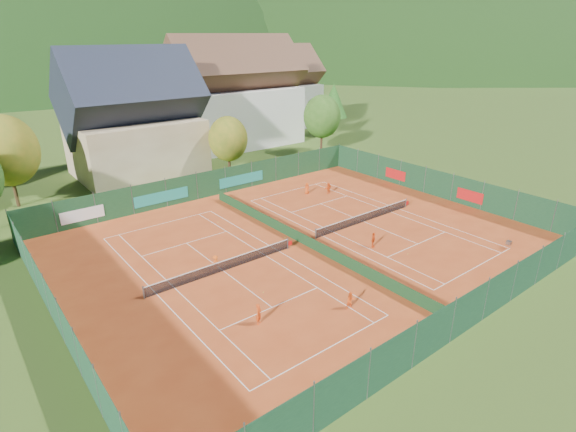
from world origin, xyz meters
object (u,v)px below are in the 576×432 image
(chalet, at_px, (134,123))
(player_left_near, at_px, (259,314))
(hotel_block_b, at_px, (275,93))
(player_left_mid, at_px, (351,300))
(ball_hopper, at_px, (509,243))
(player_left_far, at_px, (216,262))
(hotel_block_a, at_px, (235,99))
(player_right_far_b, at_px, (328,188))
(player_right_near, at_px, (373,240))
(player_right_far_a, at_px, (307,188))

(chalet, height_order, player_left_near, chalet)
(hotel_block_b, relative_size, player_left_near, 11.68)
(player_left_near, relative_size, player_left_mid, 1.16)
(ball_hopper, xyz_separation_m, player_left_far, (-21.70, 12.39, 0.04))
(player_left_near, bearing_deg, hotel_block_b, 17.95)
(hotel_block_a, distance_m, player_left_far, 43.43)
(ball_hopper, height_order, player_right_far_b, player_right_far_b)
(player_right_near, bearing_deg, player_left_mid, -178.01)
(chalet, height_order, player_right_far_b, chalet)
(player_left_far, height_order, player_right_far_a, player_right_far_a)
(ball_hopper, bearing_deg, hotel_block_a, 86.87)
(player_left_mid, bearing_deg, player_right_far_b, 70.61)
(player_right_near, bearing_deg, player_right_far_b, 31.37)
(hotel_block_a, relative_size, player_left_far, 18.02)
(player_right_far_b, bearing_deg, player_left_near, 29.73)
(ball_hopper, bearing_deg, player_left_far, 150.27)
(hotel_block_b, bearing_deg, player_left_far, -131.46)
(chalet, xyz_separation_m, player_left_near, (-6.73, -37.34, -5.88))
(chalet, height_order, hotel_block_a, hotel_block_a)
(hotel_block_b, bearing_deg, chalet, -157.01)
(chalet, height_order, player_left_far, chalet)
(player_right_far_b, bearing_deg, player_left_far, 14.37)
(player_left_mid, height_order, player_right_near, player_right_near)
(ball_hopper, height_order, player_left_mid, player_left_mid)
(chalet, xyz_separation_m, hotel_block_a, (19.00, 6.00, 0.76))
(ball_hopper, bearing_deg, chalet, 111.44)
(player_left_mid, bearing_deg, player_left_far, 132.84)
(player_left_mid, distance_m, player_left_far, 11.31)
(player_right_far_b, bearing_deg, player_right_far_a, -44.95)
(player_right_far_a, height_order, player_right_far_b, player_right_far_a)
(chalet, bearing_deg, player_right_near, -77.92)
(player_left_far, height_order, player_right_far_b, player_right_far_b)
(chalet, distance_m, player_left_mid, 40.23)
(hotel_block_a, distance_m, player_right_near, 42.55)
(chalet, xyz_separation_m, player_right_far_a, (12.01, -20.11, -5.96))
(player_right_near, height_order, player_right_far_b, player_right_near)
(hotel_block_b, distance_m, ball_hopper, 58.48)
(player_left_mid, distance_m, player_right_far_a, 23.53)
(chalet, distance_m, player_right_far_a, 24.17)
(player_left_mid, relative_size, player_right_near, 0.91)
(chalet, relative_size, player_left_far, 13.51)
(player_left_far, bearing_deg, player_right_far_a, -159.02)
(hotel_block_b, relative_size, player_right_near, 12.42)
(chalet, height_order, player_right_far_a, chalet)
(hotel_block_a, height_order, player_left_near, hotel_block_a)
(ball_hopper, bearing_deg, player_left_mid, 173.51)
(hotel_block_a, height_order, player_right_far_a, hotel_block_a)
(player_left_near, bearing_deg, player_right_far_b, 2.87)
(player_right_far_b, bearing_deg, ball_hopper, 89.37)
(chalet, bearing_deg, player_right_far_a, -59.16)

